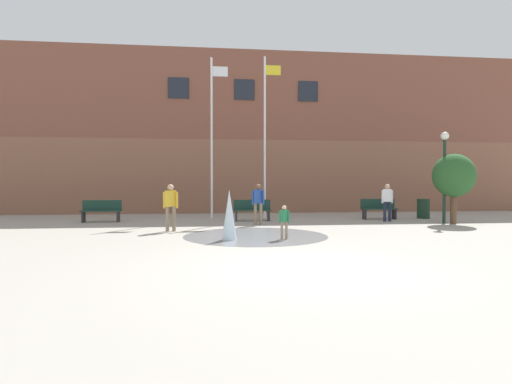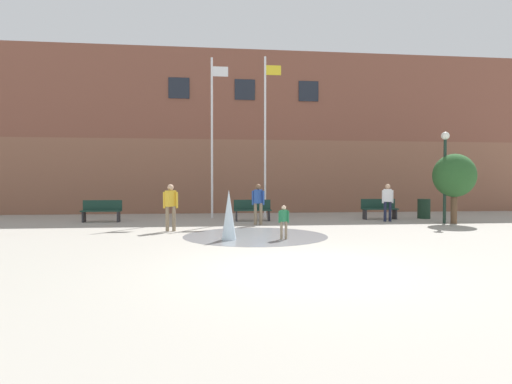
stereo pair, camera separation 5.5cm
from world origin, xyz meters
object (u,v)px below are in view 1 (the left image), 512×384
(teen_by_trashcan, at_px, (387,199))
(street_tree_near_building, at_px, (454,176))
(flagpole_left, at_px, (212,133))
(flagpole_right, at_px, (265,132))
(park_bench_far_left, at_px, (101,211))
(lamp_post_right_lane, at_px, (445,163))
(park_bench_far_right, at_px, (379,208))
(adult_watching, at_px, (258,201))
(trash_can, at_px, (423,209))
(adult_near_bench, at_px, (171,204))
(park_bench_under_left_flagpole, at_px, (252,210))
(child_in_fountain, at_px, (284,219))

(teen_by_trashcan, bearing_deg, street_tree_near_building, 178.33)
(street_tree_near_building, bearing_deg, teen_by_trashcan, 153.94)
(flagpole_left, xyz_separation_m, flagpole_right, (2.48, 0.00, 0.07))
(teen_by_trashcan, bearing_deg, park_bench_far_left, 19.18)
(lamp_post_right_lane, bearing_deg, park_bench_far_right, 129.86)
(adult_watching, relative_size, trash_can, 1.77)
(park_bench_far_left, distance_m, adult_near_bench, 4.84)
(park_bench_under_left_flagpole, bearing_deg, adult_watching, -87.57)
(park_bench_under_left_flagpole, relative_size, child_in_fountain, 1.62)
(adult_near_bench, relative_size, child_in_fountain, 1.61)
(adult_near_bench, relative_size, flagpole_right, 0.21)
(child_in_fountain, relative_size, street_tree_near_building, 0.35)
(park_bench_far_left, relative_size, adult_watching, 1.01)
(adult_watching, relative_size, street_tree_near_building, 0.57)
(park_bench_under_left_flagpole, bearing_deg, child_in_fountain, -86.40)
(park_bench_under_left_flagpole, height_order, teen_by_trashcan, teen_by_trashcan)
(adult_watching, relative_size, teen_by_trashcan, 1.00)
(park_bench_far_left, xyz_separation_m, lamp_post_right_lane, (13.91, -2.15, 1.95))
(flagpole_right, bearing_deg, trash_can, -9.56)
(park_bench_under_left_flagpole, relative_size, teen_by_trashcan, 1.01)
(lamp_post_right_lane, bearing_deg, flagpole_right, 153.11)
(flagpole_left, bearing_deg, adult_near_bench, -106.08)
(park_bench_far_left, distance_m, park_bench_far_right, 12.11)
(adult_watching, distance_m, trash_can, 8.11)
(park_bench_under_left_flagpole, distance_m, adult_near_bench, 4.61)
(flagpole_left, relative_size, trash_can, 8.22)
(adult_near_bench, height_order, trash_can, adult_near_bench)
(park_bench_under_left_flagpole, relative_size, lamp_post_right_lane, 0.43)
(park_bench_far_left, bearing_deg, adult_near_bench, -48.01)
(park_bench_far_right, relative_size, adult_near_bench, 1.01)
(adult_near_bench, bearing_deg, park_bench_far_right, -27.42)
(park_bench_under_left_flagpole, xyz_separation_m, child_in_fountain, (0.36, -5.70, 0.10))
(street_tree_near_building, bearing_deg, park_bench_far_left, 171.22)
(flagpole_right, xyz_separation_m, trash_can, (7.17, -1.21, -3.56))
(child_in_fountain, distance_m, trash_can, 9.67)
(adult_near_bench, xyz_separation_m, lamp_post_right_lane, (10.69, 1.43, 1.49))
(child_in_fountain, relative_size, flagpole_right, 0.13)
(park_bench_far_left, xyz_separation_m, child_in_fountain, (6.69, -5.90, 0.10))
(flagpole_left, bearing_deg, lamp_post_right_lane, -20.40)
(trash_can, bearing_deg, adult_watching, -166.42)
(park_bench_far_left, height_order, flagpole_left, flagpole_left)
(park_bench_far_left, relative_size, flagpole_left, 0.22)
(park_bench_far_left, bearing_deg, flagpole_left, 15.72)
(adult_watching, relative_size, child_in_fountain, 1.61)
(park_bench_under_left_flagpole, distance_m, child_in_fountain, 5.71)
(adult_near_bench, xyz_separation_m, street_tree_near_building, (11.05, 1.37, 0.98))
(child_in_fountain, height_order, trash_can, child_in_fountain)
(park_bench_far_right, height_order, adult_near_bench, adult_near_bench)
(park_bench_under_left_flagpole, distance_m, park_bench_far_right, 5.78)
(teen_by_trashcan, bearing_deg, flagpole_left, 6.38)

